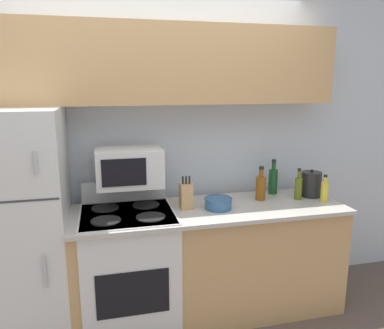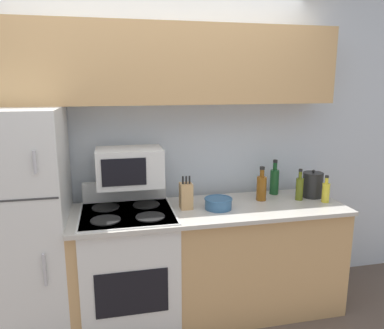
# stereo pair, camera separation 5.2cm
# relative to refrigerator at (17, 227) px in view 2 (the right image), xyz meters

# --- Properties ---
(wall_back) EXTENTS (8.00, 0.05, 2.55)m
(wall_back) POSITION_rel_refrigerator_xyz_m (1.05, 0.39, 0.44)
(wall_back) COLOR silver
(wall_back) RESTS_ON ground_plane
(lower_cabinets) EXTENTS (2.10, 0.67, 0.89)m
(lower_cabinets) POSITION_rel_refrigerator_xyz_m (1.40, -0.04, -0.39)
(lower_cabinets) COLOR tan
(lower_cabinets) RESTS_ON ground_plane
(refrigerator) EXTENTS (0.71, 0.73, 1.67)m
(refrigerator) POSITION_rel_refrigerator_xyz_m (0.00, 0.00, 0.00)
(refrigerator) COLOR silver
(refrigerator) RESTS_ON ground_plane
(upper_cabinets) EXTENTS (2.81, 0.31, 0.59)m
(upper_cabinets) POSITION_rel_refrigerator_xyz_m (1.05, 0.21, 1.13)
(upper_cabinets) COLOR tan
(upper_cabinets) RESTS_ON refrigerator
(stove) EXTENTS (0.69, 0.65, 1.06)m
(stove) POSITION_rel_refrigerator_xyz_m (0.77, -0.05, -0.37)
(stove) COLOR silver
(stove) RESTS_ON ground_plane
(microwave) EXTENTS (0.49, 0.33, 0.28)m
(microwave) POSITION_rel_refrigerator_xyz_m (0.81, 0.10, 0.37)
(microwave) COLOR silver
(microwave) RESTS_ON stove
(knife_block) EXTENTS (0.09, 0.11, 0.26)m
(knife_block) POSITION_rel_refrigerator_xyz_m (1.22, -0.02, 0.16)
(knife_block) COLOR tan
(knife_block) RESTS_ON lower_cabinets
(bowl) EXTENTS (0.21, 0.21, 0.09)m
(bowl) POSITION_rel_refrigerator_xyz_m (1.45, -0.09, 0.10)
(bowl) COLOR #335B84
(bowl) RESTS_ON lower_cabinets
(bottle_whiskey) EXTENTS (0.08, 0.08, 0.28)m
(bottle_whiskey) POSITION_rel_refrigerator_xyz_m (1.86, 0.04, 0.17)
(bottle_whiskey) COLOR brown
(bottle_whiskey) RESTS_ON lower_cabinets
(bottle_cooking_spray) EXTENTS (0.06, 0.06, 0.22)m
(bottle_cooking_spray) POSITION_rel_refrigerator_xyz_m (2.34, -0.12, 0.14)
(bottle_cooking_spray) COLOR gold
(bottle_cooking_spray) RESTS_ON lower_cabinets
(bottle_olive_oil) EXTENTS (0.06, 0.06, 0.26)m
(bottle_olive_oil) POSITION_rel_refrigerator_xyz_m (2.16, -0.02, 0.16)
(bottle_olive_oil) COLOR #5B6619
(bottle_olive_oil) RESTS_ON lower_cabinets
(bottle_wine_green) EXTENTS (0.08, 0.08, 0.30)m
(bottle_wine_green) POSITION_rel_refrigerator_xyz_m (2.04, 0.18, 0.18)
(bottle_wine_green) COLOR #194C23
(bottle_wine_green) RESTS_ON lower_cabinets
(kettle) EXTENTS (0.17, 0.17, 0.23)m
(kettle) POSITION_rel_refrigerator_xyz_m (2.31, 0.03, 0.16)
(kettle) COLOR black
(kettle) RESTS_ON lower_cabinets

